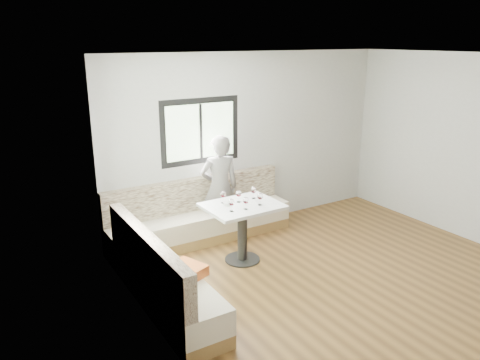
# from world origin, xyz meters

# --- Properties ---
(room) EXTENTS (5.01, 5.01, 2.81)m
(room) POSITION_xyz_m (-0.08, 0.08, 1.41)
(room) COLOR brown
(room) RESTS_ON ground
(banquette) EXTENTS (2.90, 2.80, 0.95)m
(banquette) POSITION_xyz_m (-1.59, 1.63, 0.33)
(banquette) COLOR olive
(banquette) RESTS_ON ground
(table) EXTENTS (1.02, 0.80, 0.83)m
(table) POSITION_xyz_m (-0.87, 1.34, 0.62)
(table) COLOR black
(table) RESTS_ON ground
(person) EXTENTS (0.67, 0.51, 1.63)m
(person) POSITION_xyz_m (-0.76, 2.18, 0.82)
(person) COLOR #605B58
(person) RESTS_ON ground
(olive_ramekin) EXTENTS (0.11, 0.11, 0.04)m
(olive_ramekin) POSITION_xyz_m (-1.06, 1.43, 0.85)
(olive_ramekin) COLOR white
(olive_ramekin) RESTS_ON table
(wine_glass_a) EXTENTS (0.08, 0.08, 0.17)m
(wine_glass_a) POSITION_xyz_m (-1.12, 1.20, 0.95)
(wine_glass_a) COLOR white
(wine_glass_a) RESTS_ON table
(wine_glass_b) EXTENTS (0.08, 0.08, 0.17)m
(wine_glass_b) POSITION_xyz_m (-0.93, 1.16, 0.95)
(wine_glass_b) COLOR white
(wine_glass_b) RESTS_ON table
(wine_glass_c) EXTENTS (0.08, 0.08, 0.17)m
(wine_glass_c) POSITION_xyz_m (-0.67, 1.20, 0.95)
(wine_glass_c) COLOR white
(wine_glass_c) RESTS_ON table
(wine_glass_d) EXTENTS (0.08, 0.08, 0.17)m
(wine_glass_d) POSITION_xyz_m (-0.86, 1.45, 0.95)
(wine_glass_d) COLOR white
(wine_glass_d) RESTS_ON table
(wine_glass_e) EXTENTS (0.08, 0.08, 0.17)m
(wine_glass_e) POSITION_xyz_m (-0.60, 1.47, 0.95)
(wine_glass_e) COLOR white
(wine_glass_e) RESTS_ON table
(wine_glass_f) EXTENTS (0.08, 0.08, 0.17)m
(wine_glass_f) POSITION_xyz_m (-1.06, 1.54, 0.95)
(wine_glass_f) COLOR white
(wine_glass_f) RESTS_ON table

